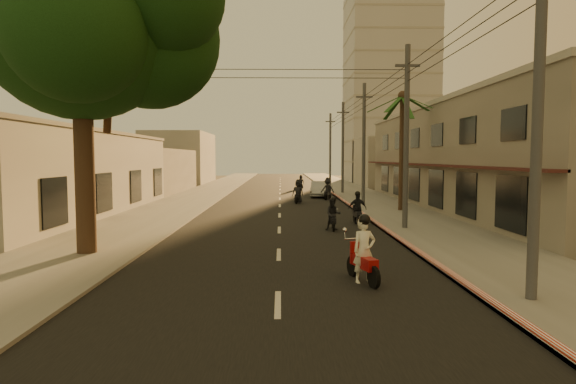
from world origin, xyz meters
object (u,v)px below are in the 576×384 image
object	(u,v)px
palm_tree	(402,102)
scooter_red	(364,252)
broadleaf_tree	(93,19)
scooter_mid_a	(333,215)
scooter_far_c	(301,183)
parked_car	(320,189)
scooter_far_b	(328,189)
scooter_far_a	(298,192)
scooter_mid_b	(357,209)

from	to	relation	value
palm_tree	scooter_red	distance (m)	19.84
broadleaf_tree	palm_tree	bearing A→B (deg)	43.48
scooter_mid_a	scooter_far_c	distance (m)	31.60
scooter_red	parked_car	world-z (taller)	scooter_red
scooter_far_b	parked_car	xyz separation A→B (m)	(-0.45, 2.77, -0.16)
scooter_red	scooter_mid_a	distance (m)	9.94
scooter_red	scooter_far_b	distance (m)	27.20
palm_tree	scooter_far_a	size ratio (longest dim) A/B	4.35
scooter_far_b	scooter_far_a	bearing A→B (deg)	-109.64
scooter_mid_a	scooter_far_b	xyz separation A→B (m)	(1.40, 17.22, 0.12)
scooter_far_b	scooter_far_c	distance (m)	14.47
scooter_far_a	scooter_far_c	bearing A→B (deg)	99.05
scooter_far_c	palm_tree	bearing A→B (deg)	-76.03
scooter_red	scooter_mid_a	bearing A→B (deg)	72.93
broadleaf_tree	scooter_far_c	xyz separation A→B (m)	(9.00, 37.40, -7.77)
scooter_mid_b	broadleaf_tree	bearing A→B (deg)	-145.79
scooter_far_a	scooter_far_c	distance (m)	17.60
scooter_red	scooter_far_b	size ratio (longest dim) A/B	1.05
scooter_mid_a	scooter_far_a	size ratio (longest dim) A/B	0.90
broadleaf_tree	scooter_mid_b	xyz separation A→B (m)	(10.81, 8.06, -7.68)
scooter_far_b	scooter_mid_b	bearing A→B (deg)	-69.64
scooter_far_c	scooter_far_b	bearing A→B (deg)	-82.84
scooter_far_c	scooter_red	bearing A→B (deg)	-89.37
parked_car	scooter_far_c	bearing A→B (deg)	102.48
palm_tree	scooter_mid_b	distance (m)	9.40
palm_tree	scooter_far_c	bearing A→B (deg)	103.40
palm_tree	parked_car	distance (m)	14.26
broadleaf_tree	scooter_mid_a	world-z (taller)	broadleaf_tree
palm_tree	scooter_mid_b	world-z (taller)	palm_tree
scooter_mid_b	scooter_far_a	distance (m)	12.09
scooter_far_c	broadleaf_tree	bearing A→B (deg)	-102.96
parked_car	palm_tree	bearing A→B (deg)	-63.27
palm_tree	scooter_far_a	bearing A→B (deg)	137.76
broadleaf_tree	scooter_far_c	size ratio (longest dim) A/B	7.49
broadleaf_tree	palm_tree	world-z (taller)	broadleaf_tree
broadleaf_tree	scooter_far_b	distance (m)	26.50
scooter_mid_a	parked_car	bearing A→B (deg)	91.47
scooter_mid_a	parked_car	world-z (taller)	scooter_mid_a
scooter_red	palm_tree	bearing A→B (deg)	56.96
parked_car	broadleaf_tree	bearing A→B (deg)	-105.09
broadleaf_tree	scooter_far_c	distance (m)	39.25
palm_tree	parked_car	bearing A→B (deg)	110.21
broadleaf_tree	scooter_mid_a	distance (m)	13.38
scooter_red	scooter_far_c	xyz separation A→B (m)	(-0.05, 41.53, -0.17)
scooter_red	scooter_far_c	world-z (taller)	scooter_red
palm_tree	scooter_red	world-z (taller)	palm_tree
scooter_mid_b	parked_car	world-z (taller)	scooter_mid_b
scooter_far_a	scooter_far_b	size ratio (longest dim) A/B	0.99
parked_car	scooter_red	bearing A→B (deg)	-85.72
scooter_red	parked_car	distance (m)	29.95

